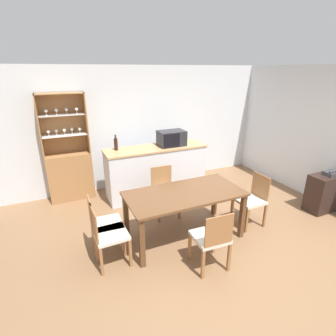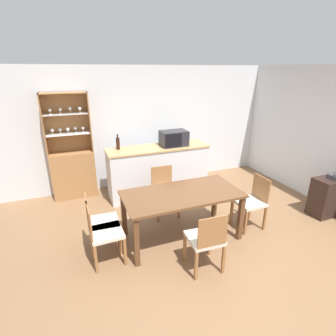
{
  "view_description": "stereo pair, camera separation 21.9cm",
  "coord_description": "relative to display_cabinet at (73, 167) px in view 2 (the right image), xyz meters",
  "views": [
    {
      "loc": [
        -2.1,
        -2.76,
        2.47
      ],
      "look_at": [
        -0.35,
        1.11,
        0.86
      ],
      "focal_mm": 28.0,
      "sensor_mm": 36.0,
      "label": 1
    },
    {
      "loc": [
        -1.9,
        -2.84,
        2.47
      ],
      "look_at": [
        -0.35,
        1.11,
        0.86
      ],
      "focal_mm": 28.0,
      "sensor_mm": 36.0,
      "label": 2
    }
  ],
  "objects": [
    {
      "name": "ground_plane",
      "position": [
        1.88,
        -2.43,
        -0.62
      ],
      "size": [
        18.0,
        18.0,
        0.0
      ],
      "primitive_type": "plane",
      "color": "brown"
    },
    {
      "name": "wall_back",
      "position": [
        1.88,
        0.2,
        0.66
      ],
      "size": [
        6.8,
        0.06,
        2.55
      ],
      "color": "silver",
      "rests_on": "ground_plane"
    },
    {
      "name": "kitchen_counter",
      "position": [
        1.62,
        -0.53,
        -0.11
      ],
      "size": [
        2.04,
        0.62,
        1.01
      ],
      "color": "silver",
      "rests_on": "ground_plane"
    },
    {
      "name": "display_cabinet",
      "position": [
        0.0,
        0.0,
        0.0
      ],
      "size": [
        0.84,
        0.35,
        2.08
      ],
      "color": "#A37042",
      "rests_on": "ground_plane"
    },
    {
      "name": "dining_table",
      "position": [
        1.44,
        -2.11,
        0.04
      ],
      "size": [
        1.74,
        0.87,
        0.76
      ],
      "color": "brown",
      "rests_on": "ground_plane"
    },
    {
      "name": "dining_chair_side_right_near",
      "position": [
        2.63,
        -2.24,
        -0.17
      ],
      "size": [
        0.42,
        0.42,
        0.86
      ],
      "rotation": [
        0.0,
        0.0,
        1.57
      ],
      "color": "beige",
      "rests_on": "ground_plane"
    },
    {
      "name": "dining_chair_head_far",
      "position": [
        1.45,
        -1.36,
        -0.17
      ],
      "size": [
        0.44,
        0.44,
        0.86
      ],
      "rotation": [
        0.0,
        0.0,
        3.09
      ],
      "color": "beige",
      "rests_on": "ground_plane"
    },
    {
      "name": "dining_chair_side_left_near",
      "position": [
        0.25,
        -2.25,
        -0.17
      ],
      "size": [
        0.43,
        0.43,
        0.86
      ],
      "rotation": [
        0.0,
        0.0,
        -1.54
      ],
      "color": "beige",
      "rests_on": "ground_plane"
    },
    {
      "name": "dining_chair_head_near",
      "position": [
        1.44,
        -2.87,
        -0.17
      ],
      "size": [
        0.44,
        0.44,
        0.86
      ],
      "rotation": [
        0.0,
        0.0,
        -0.05
      ],
      "color": "beige",
      "rests_on": "ground_plane"
    },
    {
      "name": "dining_chair_side_left_far",
      "position": [
        0.25,
        -1.98,
        -0.17
      ],
      "size": [
        0.43,
        0.43,
        0.86
      ],
      "rotation": [
        0.0,
        0.0,
        -1.61
      ],
      "color": "beige",
      "rests_on": "ground_plane"
    },
    {
      "name": "microwave",
      "position": [
        1.96,
        -0.55,
        0.55
      ],
      "size": [
        0.53,
        0.37,
        0.3
      ],
      "color": "#232328",
      "rests_on": "kitchen_counter"
    },
    {
      "name": "wine_bottle",
      "position": [
        0.86,
        -0.4,
        0.52
      ],
      "size": [
        0.07,
        0.07,
        0.3
      ],
      "color": "black",
      "rests_on": "kitchen_counter"
    },
    {
      "name": "side_cabinet",
      "position": [
        4.15,
        -2.43,
        -0.27
      ],
      "size": [
        0.57,
        0.35,
        0.7
      ],
      "color": "black",
      "rests_on": "ground_plane"
    },
    {
      "name": "telephone",
      "position": [
        4.18,
        -2.46,
        0.12
      ],
      "size": [
        0.19,
        0.19,
        0.11
      ],
      "color": "#38383D",
      "rests_on": "side_cabinet"
    }
  ]
}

